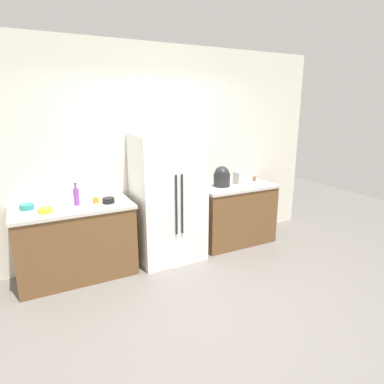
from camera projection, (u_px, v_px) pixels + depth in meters
ground_plane at (204, 307)px, 3.45m from camera, size 11.08×11.08×0.00m
kitchen_back_panel at (145, 153)px, 4.50m from camera, size 5.54×0.10×2.83m
counter_left at (76, 242)px, 3.97m from camera, size 1.37×0.65×0.90m
counter_right at (234, 214)px, 5.00m from camera, size 1.18×0.65×0.90m
refrigerator at (168, 198)px, 4.37m from camera, size 0.87×0.69×1.70m
toaster at (243, 177)px, 4.98m from camera, size 0.26×0.16×0.18m
rice_cooker at (222, 177)px, 4.78m from camera, size 0.24×0.24×0.30m
bottle_a at (76, 196)px, 3.88m from camera, size 0.06×0.06×0.27m
cup_a at (254, 178)px, 5.16m from camera, size 0.07×0.07×0.07m
cup_b at (96, 200)px, 3.97m from camera, size 0.07×0.07×0.07m
bowl_a at (45, 210)px, 3.63m from camera, size 0.16×0.16×0.05m
bowl_b at (108, 200)px, 3.98m from camera, size 0.14×0.14×0.07m
bowl_c at (27, 207)px, 3.73m from camera, size 0.16×0.16×0.06m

